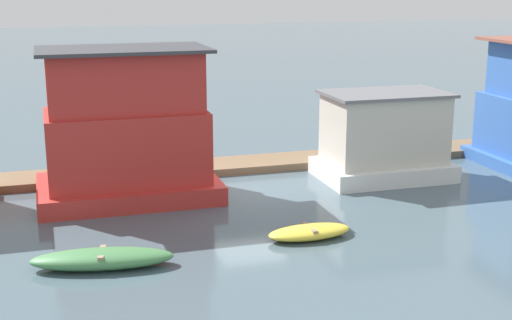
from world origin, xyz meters
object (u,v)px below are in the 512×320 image
(houseboat_red, at_px, (126,130))
(dinghy_green, at_px, (102,259))
(dinghy_yellow, at_px, (309,232))
(houseboat_white, at_px, (384,138))

(houseboat_red, height_order, dinghy_green, houseboat_red)
(houseboat_red, xyz_separation_m, dinghy_yellow, (4.79, -5.81, -2.30))
(dinghy_green, xyz_separation_m, dinghy_yellow, (6.29, 0.53, -0.06))
(houseboat_white, bearing_deg, dinghy_green, -151.97)
(houseboat_white, distance_m, dinghy_green, 13.16)
(houseboat_white, distance_m, dinghy_yellow, 7.84)
(dinghy_yellow, bearing_deg, houseboat_white, 46.87)
(houseboat_red, height_order, dinghy_yellow, houseboat_red)
(dinghy_green, distance_m, dinghy_yellow, 6.31)
(dinghy_green, bearing_deg, houseboat_red, 76.69)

